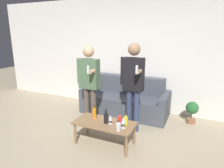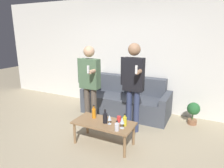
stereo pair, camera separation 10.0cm
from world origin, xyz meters
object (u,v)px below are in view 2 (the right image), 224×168
Objects in this scene: person_standing_right at (133,80)px; bottle_orange at (117,127)px; couch at (126,101)px; coffee_table at (104,125)px; person_standing_left at (90,80)px.

bottle_orange is at bearing -85.96° from person_standing_right.
couch is 1.46m from coffee_table.
couch is 1.19m from person_standing_left.
person_standing_right is (0.44, -0.78, 0.72)m from couch.
person_standing_left reaches higher than bottle_orange.
person_standing_left is at bearing -172.88° from person_standing_right.
coffee_table is 0.38m from bottle_orange.
person_standing_right is (-0.06, 0.84, 0.55)m from bottle_orange.
person_standing_left is at bearing -116.65° from couch.
bottle_orange is at bearing -73.00° from couch.
coffee_table is (0.17, -1.45, 0.05)m from couch.
coffee_table is 6.37× the size of bottle_orange.
coffee_table is at bearing -42.15° from person_standing_left.
bottle_orange is at bearing -28.19° from coffee_table.
coffee_table is 1.03m from person_standing_left.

